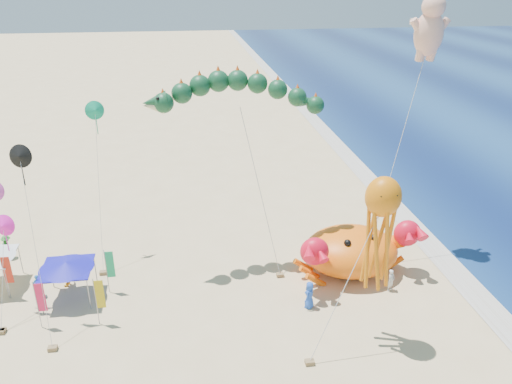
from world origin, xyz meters
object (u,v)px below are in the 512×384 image
at_px(crab_inflatable, 351,250).
at_px(cherub_kite, 430,26).
at_px(octopus_kite, 380,224).
at_px(dragon_kite, 237,99).
at_px(canopy_blue, 66,265).

xyz_separation_m(crab_inflatable, cherub_kite, (5.46, 3.76, 14.37)).
relative_size(cherub_kite, octopus_kite, 1.83).
xyz_separation_m(crab_inflatable, dragon_kite, (-7.50, 2.92, 10.17)).
distance_m(cherub_kite, octopus_kite, 15.17).
xyz_separation_m(crab_inflatable, octopus_kite, (-1.09, -6.67, 5.52)).
distance_m(dragon_kite, canopy_blue, 15.14).
bearing_deg(octopus_kite, crab_inflatable, 80.68).
bearing_deg(crab_inflatable, dragon_kite, 158.74).
relative_size(dragon_kite, octopus_kite, 1.33).
distance_m(crab_inflatable, cherub_kite, 15.83).
xyz_separation_m(cherub_kite, canopy_blue, (-24.31, -4.18, -13.65)).
bearing_deg(canopy_blue, cherub_kite, 9.75).
bearing_deg(dragon_kite, canopy_blue, -163.64).
xyz_separation_m(dragon_kite, octopus_kite, (6.40, -9.58, -4.65)).
distance_m(dragon_kite, octopus_kite, 12.43).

